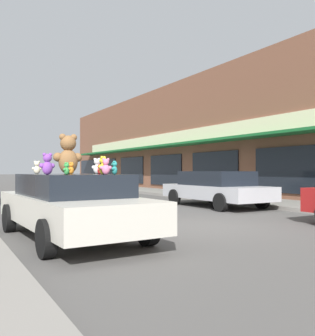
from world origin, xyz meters
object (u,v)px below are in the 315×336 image
teddy_bear_giant (68,155)px  teddy_bear_cream (37,168)px  teddy_bear_white (97,166)px  teddy_bear_pink (106,167)px  plush_art_car (71,203)px  teddy_bear_yellow (103,166)px  teddy_bear_red (99,169)px  teddy_bear_orange (71,168)px  parked_car_far_center (216,188)px  teddy_bear_purple (47,164)px  teddy_bear_green (66,169)px  teddy_bear_teal (114,168)px

teddy_bear_giant → teddy_bear_cream: (-0.64, 0.04, -0.28)m
teddy_bear_white → teddy_bear_pink: 1.42m
plush_art_car → teddy_bear_cream: teddy_bear_cream is taller
plush_art_car → teddy_bear_pink: teddy_bear_pink is taller
teddy_bear_yellow → teddy_bear_red: (0.35, 1.10, -0.06)m
plush_art_car → teddy_bear_orange: 0.73m
teddy_bear_giant → parked_car_far_center: bearing=-152.9°
teddy_bear_yellow → teddy_bear_cream: (-0.87, 1.50, -0.03)m
parked_car_far_center → teddy_bear_giant: bearing=-153.7°
plush_art_car → teddy_bear_pink: size_ratio=16.17×
plush_art_car → teddy_bear_cream: (-0.58, 0.49, 0.73)m
teddy_bear_white → teddy_bear_pink: (-0.35, -1.38, -0.02)m
teddy_bear_white → teddy_bear_orange: bearing=67.9°
teddy_bear_pink → teddy_bear_purple: bearing=2.2°
plush_art_car → teddy_bear_green: bearing=-113.1°
plush_art_car → teddy_bear_white: size_ratio=14.04×
teddy_bear_white → teddy_bear_pink: size_ratio=1.15×
teddy_bear_cream → teddy_bear_purple: bearing=86.2°
teddy_bear_yellow → teddy_bear_teal: 0.22m
teddy_bear_orange → parked_car_far_center: 7.83m
teddy_bear_orange → teddy_bear_pink: teddy_bear_pink is taller
teddy_bear_red → teddy_bear_pink: (-0.35, -1.23, 0.04)m
teddy_bear_pink → teddy_bear_green: bearing=15.5°
teddy_bear_teal → teddy_bear_red: (0.14, 1.12, -0.02)m
teddy_bear_teal → teddy_bear_green: bearing=-43.3°
teddy_bear_white → teddy_bear_teal: bearing=123.2°
teddy_bear_yellow → parked_car_far_center: teddy_bear_yellow is taller
teddy_bear_teal → parked_car_far_center: (6.22, 4.77, -0.70)m
teddy_bear_giant → teddy_bear_white: bearing=160.3°
teddy_bear_teal → teddy_bear_red: 1.13m
teddy_bear_giant → parked_car_far_center: 7.49m
teddy_bear_yellow → teddy_bear_pink: 0.14m
teddy_bear_green → teddy_bear_white: bearing=-172.4°
plush_art_car → teddy_bear_teal: bearing=-66.4°
teddy_bear_orange → teddy_bear_green: (-0.39, -1.01, -0.01)m
teddy_bear_pink → parked_car_far_center: 8.11m
teddy_bear_orange → parked_car_far_center: bearing=166.7°
teddy_bear_yellow → teddy_bear_purple: 0.99m
teddy_bear_pink → teddy_bear_red: bearing=-90.6°
teddy_bear_purple → parked_car_far_center: 8.80m
teddy_bear_teal → teddy_bear_white: bearing=-146.2°
teddy_bear_red → teddy_bear_giant: bearing=-99.9°
teddy_bear_yellow → teddy_bear_pink: size_ratio=1.14×
teddy_bear_yellow → teddy_bear_white: 1.29m
teddy_bear_white → teddy_bear_pink: bearing=114.9°
teddy_bear_giant → teddy_bear_cream: 0.70m
teddy_bear_giant → parked_car_far_center: size_ratio=0.19×
teddy_bear_purple → teddy_bear_yellow: bearing=166.8°
teddy_bear_giant → teddy_bear_orange: (-0.11, -0.59, -0.30)m
teddy_bear_purple → teddy_bear_red: 1.68m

